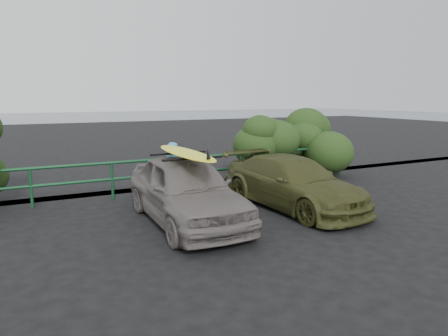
# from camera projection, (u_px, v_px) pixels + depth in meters

# --- Properties ---
(ground) EXTENTS (80.00, 80.00, 0.00)m
(ground) POSITION_uv_depth(u_px,v_px,m) (227.00, 257.00, 6.96)
(ground) COLOR black
(ocean) EXTENTS (200.00, 200.00, 0.00)m
(ocean) POSITION_uv_depth(u_px,v_px,m) (49.00, 116.00, 59.96)
(ocean) COLOR slate
(ocean) RESTS_ON ground
(guardrail) EXTENTS (14.00, 0.08, 1.04)m
(guardrail) POSITION_uv_depth(u_px,v_px,m) (148.00, 177.00, 11.28)
(guardrail) COLOR #144624
(guardrail) RESTS_ON ground
(shrub_right) EXTENTS (3.20, 2.40, 2.46)m
(shrub_right) POSITION_uv_depth(u_px,v_px,m) (285.00, 142.00, 13.77)
(shrub_right) COLOR #253F17
(shrub_right) RESTS_ON ground
(sedan) EXTENTS (1.75, 4.32, 1.47)m
(sedan) POSITION_uv_depth(u_px,v_px,m) (186.00, 190.00, 8.81)
(sedan) COLOR slate
(sedan) RESTS_ON ground
(olive_vehicle) EXTENTS (2.18, 4.51, 1.27)m
(olive_vehicle) POSITION_uv_depth(u_px,v_px,m) (293.00, 182.00, 10.05)
(olive_vehicle) COLOR #3D401C
(olive_vehicle) RESTS_ON ground
(man) EXTENTS (0.67, 0.53, 1.62)m
(man) POSITION_uv_depth(u_px,v_px,m) (172.00, 173.00, 10.27)
(man) COLOR #4396C9
(man) RESTS_ON ground
(roof_rack) EXTENTS (1.33, 0.93, 0.04)m
(roof_rack) POSITION_uv_depth(u_px,v_px,m) (185.00, 156.00, 8.67)
(roof_rack) COLOR black
(roof_rack) RESTS_ON sedan
(surfboard) EXTENTS (0.63, 2.99, 0.09)m
(surfboard) POSITION_uv_depth(u_px,v_px,m) (185.00, 153.00, 8.66)
(surfboard) COLOR #F2F619
(surfboard) RESTS_ON roof_rack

